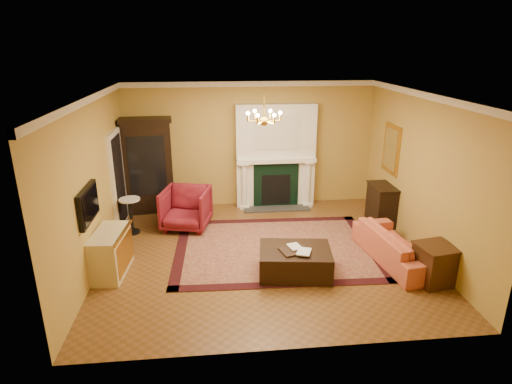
{
  "coord_description": "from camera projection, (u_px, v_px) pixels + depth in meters",
  "views": [
    {
      "loc": [
        -0.9,
        -7.33,
        3.83
      ],
      "look_at": [
        -0.11,
        0.3,
        1.15
      ],
      "focal_mm": 30.0,
      "sensor_mm": 36.0,
      "label": 1
    }
  ],
  "objects": [
    {
      "name": "chandelier",
      "position": [
        264.0,
        118.0,
        7.37
      ],
      "size": [
        0.63,
        0.55,
        0.53
      ],
      "color": "gold",
      "rests_on": "ceiling"
    },
    {
      "name": "topiary_right",
      "position": [
        308.0,
        147.0,
        10.26
      ],
      "size": [
        0.16,
        0.16,
        0.43
      ],
      "color": "gray",
      "rests_on": "fireplace"
    },
    {
      "name": "commode",
      "position": [
        111.0,
        253.0,
        7.41
      ],
      "size": [
        0.58,
        1.08,
        0.78
      ],
      "primitive_type": "cube",
      "rotation": [
        0.0,
        0.0,
        -0.08
      ],
      "color": "beige",
      "rests_on": "floor"
    },
    {
      "name": "ottoman_tray",
      "position": [
        294.0,
        250.0,
        7.28
      ],
      "size": [
        0.53,
        0.47,
        0.03
      ],
      "primitive_type": "cube",
      "rotation": [
        0.0,
        0.0,
        0.28
      ],
      "color": "black",
      "rests_on": "leather_ottoman"
    },
    {
      "name": "pedestal_table",
      "position": [
        131.0,
        213.0,
        8.97
      ],
      "size": [
        0.43,
        0.43,
        0.77
      ],
      "color": "black",
      "rests_on": "floor"
    },
    {
      "name": "fireplace",
      "position": [
        275.0,
        158.0,
        10.32
      ],
      "size": [
        1.9,
        0.7,
        2.5
      ],
      "color": "white",
      "rests_on": "wall_back"
    },
    {
      "name": "end_table",
      "position": [
        435.0,
        265.0,
        7.13
      ],
      "size": [
        0.65,
        0.65,
        0.65
      ],
      "primitive_type": "cube",
      "rotation": [
        0.0,
        0.0,
        0.17
      ],
      "color": "#3A1D0F",
      "rests_on": "floor"
    },
    {
      "name": "ceiling",
      "position": [
        264.0,
        94.0,
        7.24
      ],
      "size": [
        6.0,
        5.5,
        0.02
      ],
      "primitive_type": "cube",
      "color": "white",
      "rests_on": "wall_back"
    },
    {
      "name": "wall_left",
      "position": [
        93.0,
        184.0,
        7.45
      ],
      "size": [
        0.02,
        5.5,
        3.0
      ],
      "primitive_type": "cube",
      "color": "#B68841",
      "rests_on": "floor"
    },
    {
      "name": "tv_panel",
      "position": [
        88.0,
        204.0,
        6.94
      ],
      "size": [
        0.09,
        0.95,
        0.58
      ],
      "color": "black",
      "rests_on": "wall_left"
    },
    {
      "name": "wall_front",
      "position": [
        291.0,
        248.0,
        5.15
      ],
      "size": [
        6.0,
        0.02,
        3.0
      ],
      "primitive_type": "cube",
      "color": "#B68841",
      "rests_on": "floor"
    },
    {
      "name": "oriental_rug",
      "position": [
        276.0,
        248.0,
        8.43
      ],
      "size": [
        4.0,
        3.05,
        0.02
      ],
      "primitive_type": "cube",
      "rotation": [
        0.0,
        0.0,
        -0.03
      ],
      "color": "#4F111D",
      "rests_on": "floor"
    },
    {
      "name": "topiary_left",
      "position": [
        249.0,
        147.0,
        10.11
      ],
      "size": [
        0.18,
        0.18,
        0.48
      ],
      "color": "gray",
      "rests_on": "fireplace"
    },
    {
      "name": "wall_right",
      "position": [
        422.0,
        174.0,
        8.03
      ],
      "size": [
        0.02,
        5.5,
        3.0
      ],
      "primitive_type": "cube",
      "color": "#B68841",
      "rests_on": "floor"
    },
    {
      "name": "gilt_mirror",
      "position": [
        391.0,
        149.0,
        9.3
      ],
      "size": [
        0.06,
        0.76,
        1.05
      ],
      "color": "gold",
      "rests_on": "wall_right"
    },
    {
      "name": "leather_ottoman",
      "position": [
        295.0,
        261.0,
        7.43
      ],
      "size": [
        1.32,
        1.04,
        0.46
      ],
      "primitive_type": "cube",
      "rotation": [
        0.0,
        0.0,
        -0.13
      ],
      "color": "black",
      "rests_on": "oriental_rug"
    },
    {
      "name": "doorway",
      "position": [
        118.0,
        180.0,
        9.2
      ],
      "size": [
        0.08,
        1.05,
        2.1
      ],
      "color": "silver",
      "rests_on": "wall_left"
    },
    {
      "name": "wingback_armchair",
      "position": [
        186.0,
        207.0,
        9.22
      ],
      "size": [
        1.13,
        1.09,
        0.98
      ],
      "primitive_type": "imported",
      "rotation": [
        0.0,
        0.0,
        -0.23
      ],
      "color": "maroon",
      "rests_on": "floor"
    },
    {
      "name": "crown_molding",
      "position": [
        258.0,
        92.0,
        8.16
      ],
      "size": [
        6.0,
        5.5,
        0.12
      ],
      "color": "silver",
      "rests_on": "ceiling"
    },
    {
      "name": "floor",
      "position": [
        263.0,
        254.0,
        8.24
      ],
      "size": [
        6.0,
        5.5,
        0.02
      ],
      "primitive_type": "cube",
      "color": "brown",
      "rests_on": "ground"
    },
    {
      "name": "coral_sofa",
      "position": [
        397.0,
        241.0,
        7.84
      ],
      "size": [
        0.84,
        2.09,
        0.79
      ],
      "primitive_type": "imported",
      "rotation": [
        0.0,
        0.0,
        1.7
      ],
      "color": "#C55D3E",
      "rests_on": "floor"
    },
    {
      "name": "wall_back",
      "position": [
        250.0,
        145.0,
        10.33
      ],
      "size": [
        6.0,
        0.02,
        3.0
      ],
      "primitive_type": "cube",
      "color": "#B68841",
      "rests_on": "floor"
    },
    {
      "name": "console_table",
      "position": [
        381.0,
        205.0,
        9.47
      ],
      "size": [
        0.45,
        0.77,
        0.86
      ],
      "primitive_type": "cube",
      "rotation": [
        0.0,
        0.0,
        0.01
      ],
      "color": "black",
      "rests_on": "floor"
    },
    {
      "name": "book_b",
      "position": [
        298.0,
        244.0,
        7.16
      ],
      "size": [
        0.22,
        0.1,
        0.3
      ],
      "primitive_type": "imported",
      "rotation": [
        0.0,
        0.0,
        -0.37
      ],
      "color": "gray",
      "rests_on": "ottoman_tray"
    },
    {
      "name": "book_a",
      "position": [
        290.0,
        241.0,
        7.28
      ],
      "size": [
        0.2,
        0.08,
        0.27
      ],
      "primitive_type": "imported",
      "rotation": [
        0.0,
        0.0,
        0.26
      ],
      "color": "gray",
      "rests_on": "ottoman_tray"
    },
    {
      "name": "china_cabinet",
      "position": [
        149.0,
        168.0,
        9.99
      ],
      "size": [
        1.12,
        0.6,
        2.14
      ],
      "primitive_type": "cube",
      "rotation": [
        0.0,
        0.0,
        0.11
      ],
      "color": "black",
      "rests_on": "floor"
    }
  ]
}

